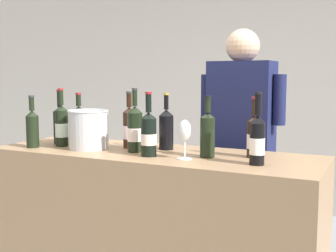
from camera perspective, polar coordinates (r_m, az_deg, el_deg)
wall_back at (r=4.84m, az=12.77°, el=5.96°), size 8.00×0.10×2.80m
counter at (r=2.57m, az=-2.03°, el=-14.59°), size 1.85×0.61×1.01m
wine_bottle_0 at (r=2.29m, az=-2.54°, el=-1.00°), size 0.08×0.08×0.34m
wine_bottle_1 at (r=2.10m, az=11.59°, el=-1.70°), size 0.07×0.07×0.35m
wine_bottle_2 at (r=2.42m, az=-4.34°, el=-0.43°), size 0.08×0.08×0.35m
wine_bottle_3 at (r=2.79m, az=-13.92°, el=0.28°), size 0.08×0.08×0.34m
wine_bottle_4 at (r=2.55m, az=-5.07°, el=-0.18°), size 0.08×0.08×0.33m
wine_bottle_5 at (r=2.26m, az=5.19°, el=-0.95°), size 0.08×0.08×0.32m
wine_bottle_6 at (r=2.29m, az=11.18°, el=-1.33°), size 0.07×0.07×0.31m
wine_bottle_7 at (r=2.69m, az=-17.31°, el=-0.16°), size 0.07×0.07×0.31m
wine_bottle_8 at (r=2.69m, az=-13.74°, el=0.07°), size 0.08×0.08×0.35m
wine_bottle_9 at (r=2.50m, az=-0.23°, el=-0.32°), size 0.08×0.08×0.32m
wine_bottle_10 at (r=2.78m, az=-11.56°, el=0.19°), size 0.08×0.08×0.32m
wine_glass at (r=2.20m, az=2.20°, el=-0.83°), size 0.08×0.08×0.20m
ice_bucket at (r=2.57m, az=-10.38°, el=-0.41°), size 0.24×0.24×0.23m
person_server at (r=2.88m, az=9.46°, el=-5.21°), size 0.56×0.25×1.73m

